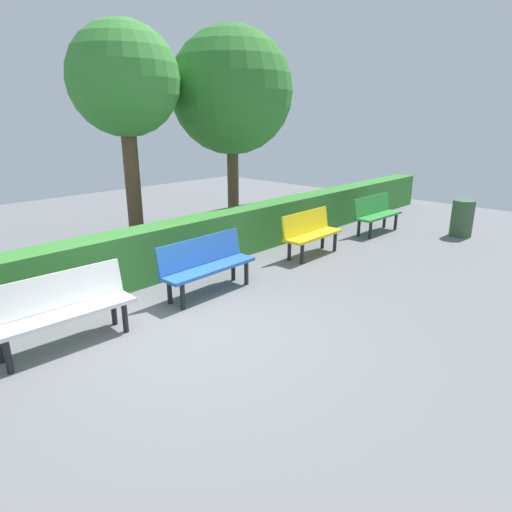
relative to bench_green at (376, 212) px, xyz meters
name	(u,v)px	position (x,y,z in m)	size (l,w,h in m)	color
ground_plane	(192,331)	(6.16, 0.80, -0.48)	(22.05, 22.05, 0.00)	slate
bench_green	(376,212)	(0.00, 0.00, 0.00)	(1.47, 0.50, 0.86)	#2D8C38
bench_yellow	(310,231)	(2.50, -0.06, 0.00)	(1.42, 0.47, 0.86)	yellow
bench_blue	(206,263)	(5.17, -0.06, 0.00)	(1.61, 0.48, 0.86)	blue
bench_white	(61,307)	(7.40, -0.06, 0.00)	(1.67, 0.54, 0.86)	white
hedge_row	(169,249)	(5.05, -1.18, -0.03)	(18.05, 0.55, 0.89)	#387F33
tree_near	(232,92)	(2.07, -2.66, 2.66)	(2.74, 2.74, 4.52)	brown
tree_mid	(124,82)	(4.50, -3.05, 2.75)	(2.11, 2.11, 4.34)	brown
trash_bin	(462,218)	(-1.05, 1.60, -0.07)	(0.48, 0.48, 0.82)	#385938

